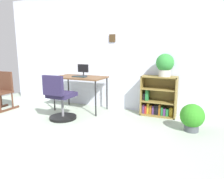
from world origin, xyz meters
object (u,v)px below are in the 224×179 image
Objects in this scene: potted_plant_floor at (192,117)px; office_chair at (60,101)px; potted_plant_on_shelf at (165,64)px; bookshelf_low at (158,98)px; keyboard at (79,77)px; monitor at (83,70)px; desk at (80,79)px; rocking_chair at (2,90)px.

office_chair is at bearing -170.56° from potted_plant_floor.
potted_plant_floor is (2.34, 0.39, -0.13)m from office_chair.
office_chair is 2.13m from potted_plant_on_shelf.
bookshelf_low is at bearing 31.90° from office_chair.
bookshelf_low is (1.63, 0.37, -0.40)m from keyboard.
bookshelf_low is at bearing 136.77° from potted_plant_floor.
monitor is 1.73m from bookshelf_low.
desk is at bearing -172.15° from potted_plant_on_shelf.
bookshelf_low is 0.94m from potted_plant_floor.
potted_plant_floor is at bearing 9.44° from office_chair.
office_chair is at bearing -148.10° from bookshelf_low.
rocking_chair reaches higher than potted_plant_floor.
office_chair is 1.98× the size of potted_plant_on_shelf.
rocking_chair is at bearing 176.93° from office_chair.
potted_plant_floor is at bearing -10.96° from monitor.
office_chair is at bearing -92.35° from keyboard.
bookshelf_low is (1.64, 0.19, -0.52)m from monitor.
rocking_chair is at bearing -158.37° from desk.
rocking_chair is at bearing -155.56° from monitor.
bookshelf_low is 1.84× the size of potted_plant_on_shelf.
monitor is at bearing 24.44° from rocking_chair.
rocking_chair reaches higher than keyboard.
monitor reaches higher than potted_plant_floor.
monitor is at bearing 93.11° from keyboard.
desk is 0.80m from office_chair.
rocking_chair is 3.43m from bookshelf_low.
potted_plant_on_shelf is at bearing 4.61° from monitor.
potted_plant_on_shelf is at bearing 10.45° from keyboard.
rocking_chair is 1.91× the size of potted_plant_on_shelf.
bookshelf_low is at bearing 15.99° from rocking_chair.
desk is 1.72m from bookshelf_low.
keyboard is (0.01, -0.18, -0.12)m from monitor.
keyboard is 1.79m from rocking_chair.
potted_plant_on_shelf is (0.11, -0.05, 0.70)m from bookshelf_low.
potted_plant_on_shelf is (1.77, 0.24, 0.36)m from desk.
office_chair is at bearing -91.18° from monitor.
rocking_chair is at bearing -161.03° from keyboard.
bookshelf_low reaches higher than potted_plant_floor.
monitor is 0.30× the size of office_chair.
potted_plant_on_shelf reaches higher than office_chair.
potted_plant_on_shelf reaches higher than desk.
potted_plant_on_shelf reaches higher than bookshelf_low.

